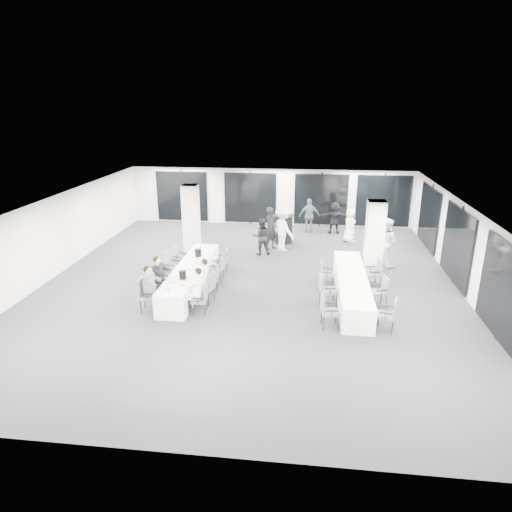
{
  "coord_description": "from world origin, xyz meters",
  "views": [
    {
      "loc": [
        1.94,
        -14.35,
        5.99
      ],
      "look_at": [
        0.26,
        -0.2,
        1.1
      ],
      "focal_mm": 32.0,
      "sensor_mm": 36.0,
      "label": 1
    }
  ],
  "objects": [
    {
      "name": "seated_guest_d",
      "position": [
        -1.25,
        -1.63,
        0.81
      ],
      "size": [
        0.5,
        0.38,
        1.44
      ],
      "rotation": [
        0.0,
        0.0,
        1.57
      ],
      "color": "white",
      "rests_on": "floor"
    },
    {
      "name": "standing_guest_a",
      "position": [
        0.4,
        3.98,
        1.02
      ],
      "size": [
        0.92,
        0.96,
        2.05
      ],
      "primitive_type": "imported",
      "rotation": [
        0.0,
        0.0,
        0.96
      ],
      "color": "black",
      "rests_on": "floor"
    },
    {
      "name": "water_bottle_a",
      "position": [
        -2.02,
        -2.6,
        0.87
      ],
      "size": [
        0.07,
        0.07,
        0.23
      ],
      "primitive_type": "cylinder",
      "color": "silver",
      "rests_on": "banquet_table_main"
    },
    {
      "name": "ice_bucket_near",
      "position": [
        -1.85,
        -1.62,
        0.88
      ],
      "size": [
        0.23,
        0.23,
        0.26
      ],
      "primitive_type": "cylinder",
      "color": "black",
      "rests_on": "banquet_table_main"
    },
    {
      "name": "standing_guest_g",
      "position": [
        -3.55,
        5.75,
        0.99
      ],
      "size": [
        0.91,
        0.85,
        1.97
      ],
      "primitive_type": "imported",
      "rotation": [
        0.0,
        0.0,
        -0.5
      ],
      "color": "black",
      "rests_on": "floor"
    },
    {
      "name": "water_bottle_c",
      "position": [
        -1.97,
        1.34,
        0.86
      ],
      "size": [
        0.07,
        0.07,
        0.23
      ],
      "primitive_type": "cylinder",
      "color": "silver",
      "rests_on": "banquet_table_main"
    },
    {
      "name": "chair_main_right_mid",
      "position": [
        -1.09,
        -0.7,
        0.49
      ],
      "size": [
        0.48,
        0.52,
        0.86
      ],
      "rotation": [
        0.0,
        0.0,
        1.68
      ],
      "color": "#4E5155",
      "rests_on": "floor"
    },
    {
      "name": "banquet_table_side",
      "position": [
        3.38,
        -0.75,
        0.38
      ],
      "size": [
        0.9,
        5.0,
        0.75
      ],
      "primitive_type": "cube",
      "color": "white",
      "rests_on": "floor"
    },
    {
      "name": "column_right",
      "position": [
        4.2,
        1.0,
        1.4
      ],
      "size": [
        0.6,
        0.6,
        2.8
      ],
      "primitive_type": "cube",
      "color": "silver",
      "rests_on": "floor"
    },
    {
      "name": "seated_guest_c",
      "position": [
        -1.25,
        -2.42,
        0.81
      ],
      "size": [
        0.5,
        0.38,
        1.44
      ],
      "rotation": [
        0.0,
        0.0,
        1.57
      ],
      "color": "white",
      "rests_on": "floor"
    },
    {
      "name": "chair_main_right_near",
      "position": [
        -1.09,
        -2.41,
        0.51
      ],
      "size": [
        0.49,
        0.54,
        0.9
      ],
      "rotation": [
        0.0,
        0.0,
        1.66
      ],
      "color": "#4E5155",
      "rests_on": "floor"
    },
    {
      "name": "chair_side_right_mid",
      "position": [
        4.21,
        -1.23,
        0.53
      ],
      "size": [
        0.56,
        0.59,
        0.93
      ],
      "rotation": [
        0.0,
        0.0,
        1.8
      ],
      "color": "#4E5155",
      "rests_on": "floor"
    },
    {
      "name": "standing_guest_d",
      "position": [
        1.97,
        6.76,
        0.92
      ],
      "size": [
        1.17,
        0.78,
        1.84
      ],
      "primitive_type": "imported",
      "rotation": [
        0.0,
        0.0,
        3.31
      ],
      "color": "#4F5156",
      "rests_on": "floor"
    },
    {
      "name": "chair_main_left_second",
      "position": [
        -2.74,
        -1.57,
        0.51
      ],
      "size": [
        0.47,
        0.52,
        0.89
      ],
      "rotation": [
        0.0,
        0.0,
        -1.53
      ],
      "color": "#4E5155",
      "rests_on": "floor"
    },
    {
      "name": "plate_c",
      "position": [
        -1.9,
        -0.83,
        0.76
      ],
      "size": [
        0.19,
        0.19,
        0.03
      ],
      "color": "white",
      "rests_on": "banquet_table_main"
    },
    {
      "name": "column_left",
      "position": [
        -2.8,
        3.2,
        1.4
      ],
      "size": [
        0.6,
        0.6,
        2.8
      ],
      "primitive_type": "cube",
      "color": "silver",
      "rests_on": "floor"
    },
    {
      "name": "standing_guest_b",
      "position": [
        0.06,
        3.23,
        0.86
      ],
      "size": [
        0.93,
        0.69,
        1.72
      ],
      "primitive_type": "imported",
      "rotation": [
        0.0,
        0.0,
        3.38
      ],
      "color": "black",
      "rests_on": "floor"
    },
    {
      "name": "cocktail_table",
      "position": [
        0.86,
        5.0,
        0.63
      ],
      "size": [
        0.89,
        0.89,
        1.24
      ],
      "color": "black",
      "rests_on": "floor"
    },
    {
      "name": "water_bottle_b",
      "position": [
        -1.74,
        -0.32,
        0.87
      ],
      "size": [
        0.08,
        0.08,
        0.24
      ],
      "primitive_type": "cylinder",
      "color": "silver",
      "rests_on": "banquet_table_main"
    },
    {
      "name": "chair_main_left_near",
      "position": [
        -2.75,
        -2.43,
        0.59
      ],
      "size": [
        0.56,
        0.61,
        1.03
      ],
      "rotation": [
        0.0,
        0.0,
        -1.49
      ],
      "color": "#4E5155",
      "rests_on": "floor"
    },
    {
      "name": "standing_guest_c",
      "position": [
        0.92,
        3.87,
        1.07
      ],
      "size": [
        1.43,
        1.5,
        2.13
      ],
      "primitive_type": "imported",
      "rotation": [
        0.0,
        0.0,
        2.28
      ],
      "color": "white",
      "rests_on": "floor"
    },
    {
      "name": "standing_guest_e",
      "position": [
        3.75,
        5.45,
        0.85
      ],
      "size": [
        0.73,
        0.94,
        1.7
      ],
      "primitive_type": "imported",
      "rotation": [
        0.0,
        0.0,
        1.89
      ],
      "color": "white",
      "rests_on": "floor"
    },
    {
      "name": "chair_main_left_far",
      "position": [
        -2.74,
        1.01,
        0.53
      ],
      "size": [
        0.56,
        0.59,
        0.93
      ],
      "rotation": [
        0.0,
        0.0,
        -1.8
      ],
      "color": "#4E5155",
      "rests_on": "floor"
    },
    {
      "name": "wine_glass",
      "position": [
        -1.68,
        -2.73,
        0.88
      ],
      "size": [
        0.07,
        0.07,
        0.17
      ],
      "color": "silver",
      "rests_on": "banquet_table_main"
    },
    {
      "name": "banquet_table_main",
      "position": [
        -1.91,
        -0.5,
        0.38
      ],
      "size": [
        0.9,
        5.0,
        0.75
      ],
      "primitive_type": "cube",
      "color": "white",
      "rests_on": "floor"
    },
    {
      "name": "chair_main_right_far",
      "position": [
        -1.09,
        1.11,
        0.49
      ],
      "size": [
        0.5,
        0.53,
        0.86
      ],
      "rotation": [
        0.0,
        0.0,
        1.74
      ],
      "color": "#4E5155",
      "rests_on": "floor"
    },
    {
      "name": "plate_b",
      "position": [
        -1.72,
        -2.12,
        0.76
      ],
      "size": [
        0.22,
        0.22,
        0.03
      ],
      "color": "white",
      "rests_on": "banquet_table_main"
    },
    {
      "name": "chair_side_right_far",
      "position": [
        4.21,
        0.25,
        0.55
      ],
      "size": [
        0.57,
        0.6,
        0.97
      ],
      "rotation": [
        0.0,
        0.0,
        1.75
      ],
      "color": "#4E5155",
      "rests_on": "floor"
    },
    {
      "name": "chair_main_left_fourth",
      "position": [
        -2.75,
        -0.02,
        0.6
      ],
      "size": [
        0.59,
        0.64,
        1.04
      ],
      "rotation": [
        0.0,
        0.0,
        -1.71
      ],
      "color": "#4E5155",
      "rests_on": "floor"
    },
    {
      "name": "ice_bucket_far",
      "position": [
        -1.89,
        0.52,
        0.88
      ],
      "size": [
        0.23,
        0.23,
        0.27
      ],
      "primitive_type": "cylinder",
      "color": "black",
      "rests_on": "banquet_table_main"
    },
    {
      "name": "chair_side_left_near",
      "position": [
        2.54,
        -2.85,
        0.54
      ],
      "size": [
        0.54,
        0.58,
        0.95
      ],
      "rotation": [
        0.0,
        0.0,
        -1.44
      ],
      "color": "#4E5155",
      "rests_on": "floor"
    },
    {
      "name": "seated_guest_a",
      "position": [
        -2.58,
        -2.43,
        0.81
      ],
      "size": [
        0.5,
        0.38,
        1.44
      ],
      "rotation": [
        0.0,
        0.0,
        -1.57
      ],
      "color": "#4F5156",
      "rests_on": "floor"
    },
    {
      "name": "seated_guest_b",
      "position": [
        -2.58,
        -1.57,
        0.81
      ],
      "size": [
        0.5,
        0.38,
        1.44
      ],
      "rotation": [
        0.0,
        0.0,
        -1.57
      ],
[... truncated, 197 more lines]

